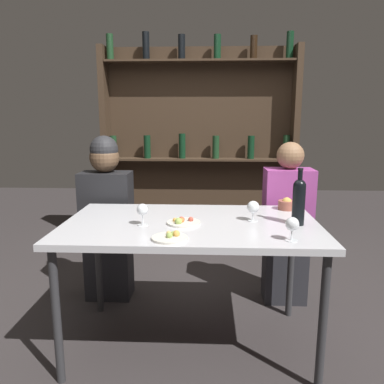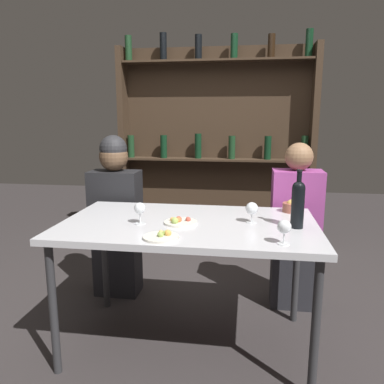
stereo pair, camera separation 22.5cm
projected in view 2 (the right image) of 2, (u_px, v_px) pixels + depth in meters
name	position (u px, v px, depth m)	size (l,w,h in m)	color
ground_plane	(189.00, 343.00, 2.31)	(10.00, 10.00, 0.00)	#332D2D
dining_table	(189.00, 232.00, 2.17)	(1.46, 0.86, 0.78)	silver
wine_rack_wall	(215.00, 144.00, 3.81)	(1.96, 0.21, 2.17)	#38281C
wine_bottle	(298.00, 202.00, 2.02)	(0.07, 0.07, 0.32)	black
wine_glass_0	(252.00, 209.00, 2.13)	(0.07, 0.07, 0.12)	silver
wine_glass_1	(140.00, 209.00, 2.10)	(0.06, 0.06, 0.12)	silver
wine_glass_2	(284.00, 228.00, 1.77)	(0.07, 0.07, 0.12)	silver
food_plate_0	(162.00, 236.00, 1.87)	(0.18, 0.18, 0.04)	silver
food_plate_1	(180.00, 222.00, 2.12)	(0.19, 0.19, 0.04)	silver
snack_bowl	(291.00, 207.00, 2.38)	(0.11, 0.11, 0.08)	#995142
seated_person_left	(116.00, 217.00, 2.87)	(0.37, 0.22, 1.24)	#26262B
seated_person_right	(295.00, 231.00, 2.69)	(0.34, 0.22, 1.20)	#26262B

